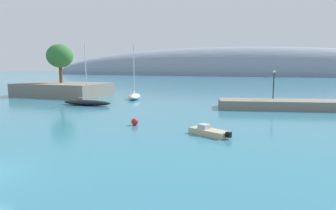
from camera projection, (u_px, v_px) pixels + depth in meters
name	position (u px, v px, depth m)	size (l,w,h in m)	color
shore_outcrop	(63.00, 89.00, 62.18)	(18.70, 11.56, 2.65)	gray
tree_clump_shore	(60.00, 56.00, 62.75)	(5.69, 5.69, 8.45)	brown
breakwater_rocks	(309.00, 105.00, 41.80)	(25.96, 4.82, 1.31)	gray
distant_ridge	(224.00, 75.00, 205.70)	(290.97, 50.61, 40.13)	gray
sailboat_black_near_shore	(87.00, 102.00, 46.09)	(8.57, 2.42, 9.90)	black
sailboat_white_mid_mooring	(134.00, 96.00, 54.74)	(4.00, 6.10, 10.37)	white
motorboat_sand_foreground	(209.00, 132.00, 26.17)	(4.20, 2.95, 0.92)	#C6B284
mooring_buoy_red	(135.00, 122.00, 30.45)	(0.75, 0.75, 0.75)	red
harbor_lamp_post	(274.00, 81.00, 43.64)	(0.36, 0.36, 4.33)	black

